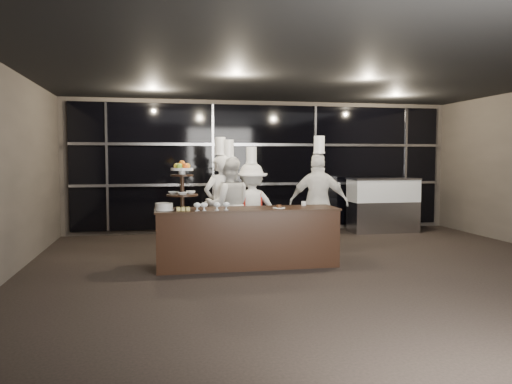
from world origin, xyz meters
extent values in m
plane|color=black|center=(0.00, 0.00, 0.00)|extent=(10.00, 10.00, 0.00)
plane|color=black|center=(0.00, 0.00, 3.00)|extent=(10.00, 10.00, 0.00)
plane|color=#473F38|center=(0.00, 5.00, 1.50)|extent=(9.00, 0.00, 9.00)
cube|color=black|center=(0.00, 4.94, 1.50)|extent=(8.60, 0.04, 2.80)
cube|color=#A5A5AA|center=(0.00, 4.89, 1.10)|extent=(8.60, 0.06, 0.06)
cube|color=#A5A5AA|center=(0.00, 4.89, 2.00)|extent=(8.60, 0.06, 0.06)
cube|color=#A5A5AA|center=(-3.50, 4.91, 1.50)|extent=(0.05, 0.05, 2.80)
cube|color=#A5A5AA|center=(-1.20, 4.91, 1.50)|extent=(0.05, 0.05, 2.80)
cube|color=#A5A5AA|center=(1.20, 4.91, 1.50)|extent=(0.05, 0.05, 2.80)
cube|color=#A5A5AA|center=(3.50, 4.91, 1.50)|extent=(0.05, 0.05, 2.80)
cube|color=black|center=(-1.06, 1.31, 0.45)|extent=(2.80, 0.70, 0.90)
cube|color=black|center=(-1.06, 1.31, 0.91)|extent=(2.84, 0.74, 0.03)
cylinder|color=black|center=(-2.06, 1.31, 0.94)|extent=(0.24, 0.24, 0.03)
cylinder|color=black|center=(-2.06, 1.31, 1.27)|extent=(0.06, 0.06, 0.70)
cylinder|color=black|center=(-2.06, 1.31, 1.14)|extent=(0.48, 0.48, 0.02)
cylinder|color=black|center=(-2.06, 1.31, 1.44)|extent=(0.34, 0.34, 0.02)
cylinder|color=white|center=(-2.06, 1.31, 1.48)|extent=(0.10, 0.10, 0.06)
cylinder|color=white|center=(-2.06, 1.31, 1.53)|extent=(0.34, 0.34, 0.04)
sphere|color=orange|center=(-1.98, 1.31, 1.58)|extent=(0.09, 0.09, 0.09)
sphere|color=#85B02D|center=(-2.02, 1.38, 1.58)|extent=(0.09, 0.09, 0.09)
sphere|color=orange|center=(-2.10, 1.38, 1.58)|extent=(0.09, 0.09, 0.09)
sphere|color=yellow|center=(-2.14, 1.31, 1.58)|extent=(0.09, 0.09, 0.09)
sphere|color=#82B72F|center=(-2.10, 1.25, 1.58)|extent=(0.09, 0.09, 0.09)
sphere|color=#DF5412|center=(-2.02, 1.25, 1.58)|extent=(0.09, 0.09, 0.09)
sphere|color=orange|center=(-2.06, 1.31, 1.62)|extent=(0.09, 0.09, 0.09)
imported|color=white|center=(-2.19, 1.37, 1.17)|extent=(0.16, 0.16, 0.04)
imported|color=white|center=(-1.93, 1.37, 1.18)|extent=(0.15, 0.15, 0.05)
imported|color=white|center=(-2.06, 1.19, 1.17)|extent=(0.16, 0.16, 0.04)
cylinder|color=silver|center=(-1.86, 1.09, 0.93)|extent=(0.07, 0.07, 0.01)
cylinder|color=silver|center=(-1.86, 1.09, 0.96)|extent=(0.02, 0.02, 0.05)
ellipsoid|color=silver|center=(-1.86, 1.09, 1.01)|extent=(0.11, 0.11, 0.08)
ellipsoid|color=#0CBA52|center=(-1.86, 1.09, 1.01)|extent=(0.08, 0.08, 0.05)
cylinder|color=silver|center=(-1.75, 1.09, 0.93)|extent=(0.07, 0.07, 0.01)
cylinder|color=silver|center=(-1.75, 1.09, 0.96)|extent=(0.02, 0.02, 0.05)
ellipsoid|color=silver|center=(-1.75, 1.09, 1.01)|extent=(0.11, 0.11, 0.08)
ellipsoid|color=red|center=(-1.75, 1.09, 1.01)|extent=(0.08, 0.08, 0.05)
cylinder|color=silver|center=(-1.56, 1.09, 0.93)|extent=(0.07, 0.07, 0.01)
cylinder|color=silver|center=(-1.56, 1.09, 0.96)|extent=(0.02, 0.02, 0.05)
ellipsoid|color=silver|center=(-1.56, 1.09, 1.01)|extent=(0.11, 0.11, 0.08)
ellipsoid|color=beige|center=(-1.56, 1.09, 1.01)|extent=(0.08, 0.08, 0.05)
cylinder|color=silver|center=(-1.42, 1.09, 0.93)|extent=(0.07, 0.07, 0.01)
cylinder|color=silver|center=(-1.42, 1.09, 0.96)|extent=(0.02, 0.02, 0.05)
ellipsoid|color=silver|center=(-1.42, 1.09, 1.01)|extent=(0.11, 0.11, 0.08)
ellipsoid|color=#472D17|center=(-1.42, 1.09, 1.01)|extent=(0.08, 0.08, 0.05)
cylinder|color=white|center=(-2.34, 1.26, 0.93)|extent=(0.30, 0.30, 0.01)
cylinder|color=silver|center=(-2.34, 1.26, 0.98)|extent=(0.26, 0.26, 0.10)
cube|color=#D4C267|center=(-2.13, 1.11, 0.95)|extent=(0.05, 0.06, 0.05)
cube|color=#D4C267|center=(-2.06, 1.11, 0.95)|extent=(0.05, 0.06, 0.05)
cube|color=#D4C267|center=(-1.99, 1.11, 0.95)|extent=(0.05, 0.06, 0.05)
cube|color=#D4C267|center=(-2.13, 1.18, 0.95)|extent=(0.05, 0.06, 0.05)
cube|color=#D4C267|center=(-2.06, 1.18, 0.95)|extent=(0.05, 0.06, 0.05)
cube|color=#D4C267|center=(-1.99, 1.18, 0.95)|extent=(0.05, 0.06, 0.05)
cylinder|color=white|center=(-0.58, 1.21, 0.93)|extent=(0.20, 0.20, 0.01)
cylinder|color=#4C2814|center=(-0.58, 1.21, 0.95)|extent=(0.08, 0.08, 0.04)
cylinder|color=white|center=(-0.07, 1.56, 0.96)|extent=(0.08, 0.08, 0.07)
cube|color=#A5A5AA|center=(2.63, 4.30, 0.35)|extent=(1.53, 0.66, 0.70)
cube|color=silver|center=(2.63, 4.30, 0.95)|extent=(1.53, 0.66, 0.50)
cube|color=#FFC67F|center=(2.63, 4.30, 0.95)|extent=(1.42, 0.55, 0.40)
cube|color=#A5A5AA|center=(2.63, 4.30, 1.22)|extent=(1.55, 0.68, 0.04)
imported|color=silver|center=(-1.35, 2.37, 0.88)|extent=(0.76, 0.66, 1.76)
cylinder|color=white|center=(-1.35, 2.37, 1.91)|extent=(0.19, 0.19, 0.30)
cylinder|color=white|center=(-1.35, 2.37, 1.77)|extent=(0.21, 0.21, 0.03)
imported|color=silver|center=(-1.21, 2.33, 0.86)|extent=(0.85, 0.68, 1.72)
cylinder|color=white|center=(-1.21, 2.33, 1.87)|extent=(0.19, 0.19, 0.30)
cylinder|color=white|center=(-1.21, 2.33, 1.72)|extent=(0.21, 0.21, 0.03)
imported|color=white|center=(-0.76, 2.56, 0.80)|extent=(1.06, 0.63, 1.60)
cylinder|color=white|center=(-0.76, 2.56, 1.75)|extent=(0.19, 0.19, 0.30)
cylinder|color=white|center=(-0.76, 2.56, 1.61)|extent=(0.21, 0.21, 0.03)
cube|color=#B2170D|center=(-0.76, 2.44, 0.80)|extent=(0.34, 0.03, 0.60)
imported|color=white|center=(0.38, 2.17, 0.89)|extent=(1.13, 0.77, 1.79)
cylinder|color=white|center=(0.38, 2.17, 1.94)|extent=(0.19, 0.19, 0.30)
cylinder|color=white|center=(0.38, 2.17, 1.79)|extent=(0.21, 0.21, 0.03)
camera|label=1|loc=(-2.43, -6.29, 1.71)|focal=35.00mm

